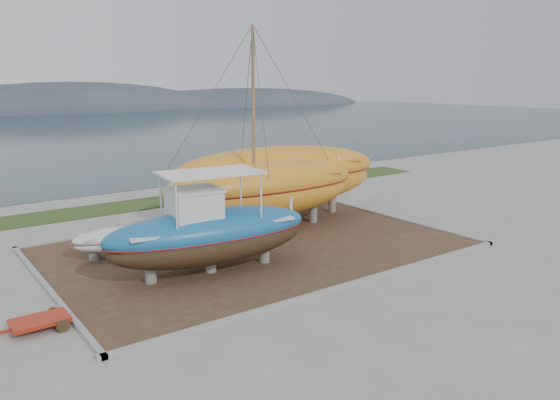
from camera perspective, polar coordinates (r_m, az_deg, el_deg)
ground at (r=22.25m, az=3.20°, el=-7.49°), size 140.00×140.00×0.00m
dirt_patch at (r=25.30m, az=-2.54°, el=-4.92°), size 18.00×12.00×0.06m
curb_frame at (r=25.29m, az=-2.54°, el=-4.82°), size 18.60×12.60×0.15m
grass_strip at (r=35.16m, az=-12.93°, el=-0.23°), size 44.00×3.00×0.08m
blue_caique at (r=21.62m, az=-7.39°, el=-2.37°), size 8.68×3.54×4.06m
white_dinghy at (r=24.87m, az=-16.28°, el=-4.18°), size 4.21×1.84×1.23m
orange_sailboat at (r=27.00m, az=-1.77°, el=7.14°), size 10.93×3.73×10.04m
orange_bare_hull at (r=29.93m, az=-0.15°, el=1.74°), size 12.33×5.71×3.89m
red_trailer at (r=18.89m, az=-23.78°, el=-11.77°), size 2.54×1.27×0.36m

